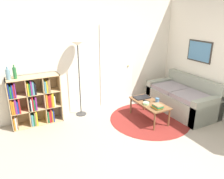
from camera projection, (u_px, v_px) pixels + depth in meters
ground_plane at (159, 167)px, 3.38m from camera, size 14.00×14.00×0.00m
wall_back at (94, 56)px, 5.07m from camera, size 7.43×0.11×2.60m
wall_right at (205, 56)px, 4.96m from camera, size 0.08×5.52×2.60m
rug at (149, 119)px, 4.87m from camera, size 1.76×1.76×0.01m
bookshelf at (34, 101)px, 4.52m from camera, size 1.02×0.34×1.05m
floor_lamp at (78, 51)px, 4.60m from camera, size 0.33×0.33×1.69m
couch at (183, 99)px, 5.21m from camera, size 0.87×1.63×0.81m
coffee_table at (149, 104)px, 4.74m from camera, size 0.46×0.96×0.41m
laptop at (142, 97)px, 4.97m from camera, size 0.37×0.25×0.02m
bowl at (146, 103)px, 4.62m from camera, size 0.13×0.13×0.05m
book_stack_on_table at (157, 107)px, 4.42m from camera, size 0.16×0.21×0.09m
cup at (157, 100)px, 4.73m from camera, size 0.08×0.08×0.09m
remote at (147, 101)px, 4.76m from camera, size 0.09×0.17×0.02m
bottle_left at (8, 74)px, 4.11m from camera, size 0.08×0.08×0.26m
bottle_middle at (15, 73)px, 4.16m from camera, size 0.07×0.07×0.27m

